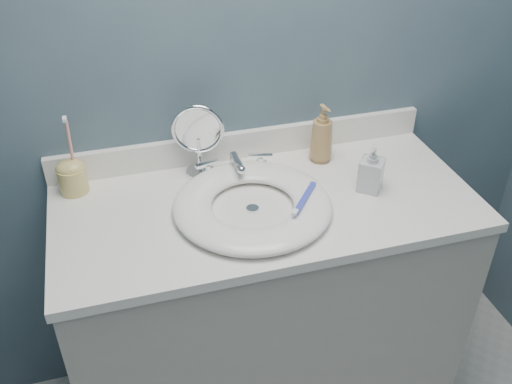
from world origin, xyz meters
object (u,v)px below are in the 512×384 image
object	(u,v)px
makeup_mirror	(198,137)
toothbrush_holder	(72,175)
soap_bottle_clear	(372,168)
soap_bottle_amber	(322,133)

from	to	relation	value
makeup_mirror	toothbrush_holder	bearing A→B (deg)	-166.68
soap_bottle_clear	toothbrush_holder	world-z (taller)	toothbrush_holder
soap_bottle_amber	soap_bottle_clear	distance (m)	0.21
makeup_mirror	soap_bottle_clear	world-z (taller)	makeup_mirror
toothbrush_holder	makeup_mirror	bearing A→B (deg)	-0.96
soap_bottle_amber	soap_bottle_clear	world-z (taller)	soap_bottle_amber
soap_bottle_clear	toothbrush_holder	bearing A→B (deg)	-155.83
soap_bottle_amber	soap_bottle_clear	size ratio (longest dim) A/B	1.30
makeup_mirror	soap_bottle_clear	distance (m)	0.52
makeup_mirror	soap_bottle_amber	distance (m)	0.39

